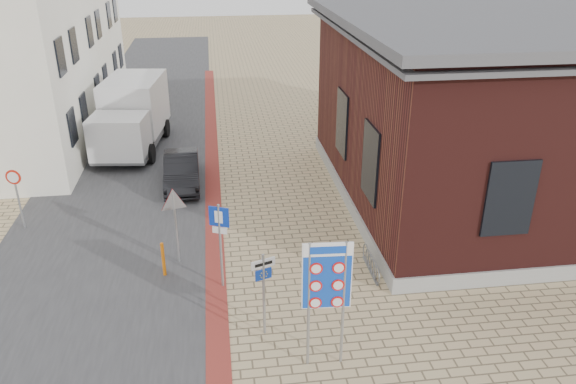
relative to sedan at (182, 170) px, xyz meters
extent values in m
plane|color=tan|center=(3.20, -9.43, -0.64)|extent=(120.00, 120.00, 0.00)
cube|color=#38383A|center=(-2.30, 5.57, -0.63)|extent=(7.00, 60.00, 0.02)
cube|color=maroon|center=(1.20, 0.57, -0.62)|extent=(0.60, 40.00, 0.02)
cube|color=gray|center=(12.20, -2.43, -0.39)|extent=(12.15, 12.15, 0.50)
cube|color=#411715|center=(12.20, -2.43, 2.86)|extent=(12.00, 12.00, 6.00)
cube|color=#4B4B50|center=(12.20, -2.43, 6.01)|extent=(13.00, 13.00, 0.30)
cube|color=#4B4B50|center=(12.20, -2.43, 5.61)|extent=(12.70, 12.70, 0.15)
cube|color=black|center=(6.18, -5.43, 2.16)|extent=(0.12, 1.60, 2.40)
cube|color=black|center=(6.18, -1.43, 2.16)|extent=(0.12, 1.60, 2.40)
cube|color=black|center=(9.20, -8.45, 2.16)|extent=(1.40, 0.12, 2.20)
cube|color=black|center=(-4.28, 1.37, 1.56)|extent=(0.10, 1.10, 1.40)
cube|color=black|center=(-4.28, 3.77, 1.56)|extent=(0.10, 1.10, 1.40)
cube|color=black|center=(-4.28, 1.37, 4.36)|extent=(0.10, 1.10, 1.40)
cube|color=black|center=(-4.28, 3.77, 4.36)|extent=(0.10, 1.10, 1.40)
cube|color=silver|center=(-7.80, 8.57, 3.76)|extent=(7.00, 6.00, 8.80)
cube|color=black|center=(-4.28, 7.37, 1.56)|extent=(0.10, 1.10, 1.40)
cube|color=black|center=(-4.28, 9.77, 1.56)|extent=(0.10, 1.10, 1.40)
cube|color=black|center=(-4.28, 7.37, 4.36)|extent=(0.10, 1.10, 1.40)
cube|color=black|center=(-4.28, 9.77, 4.36)|extent=(0.10, 1.10, 1.40)
cube|color=silver|center=(-7.80, 14.57, 3.36)|extent=(7.00, 6.00, 8.00)
cube|color=black|center=(-4.28, 13.37, 1.56)|extent=(0.10, 1.10, 1.40)
cube|color=black|center=(-4.28, 15.77, 1.56)|extent=(0.10, 1.10, 1.40)
cube|color=black|center=(-4.28, 13.37, 4.36)|extent=(0.10, 1.10, 1.40)
cube|color=black|center=(-4.28, 15.77, 4.36)|extent=(0.10, 1.10, 1.40)
torus|color=slate|center=(5.85, -7.83, -0.36)|extent=(0.04, 0.60, 0.60)
torus|color=slate|center=(5.85, -7.53, -0.36)|extent=(0.04, 0.60, 0.60)
torus|color=slate|center=(5.85, -7.23, -0.36)|extent=(0.04, 0.60, 0.60)
torus|color=slate|center=(5.85, -6.93, -0.36)|extent=(0.04, 0.60, 0.60)
torus|color=slate|center=(5.85, -6.63, -0.36)|extent=(0.04, 0.60, 0.60)
cube|color=slate|center=(5.85, -7.23, -0.62)|extent=(0.08, 1.60, 0.04)
imported|color=black|center=(0.00, 0.00, 0.00)|extent=(1.46, 3.90, 1.27)
cube|color=slate|center=(-2.40, 4.49, -0.14)|extent=(3.03, 6.21, 0.28)
cube|color=white|center=(-2.66, 2.40, 0.74)|extent=(2.53, 2.15, 1.77)
cube|color=black|center=(-2.76, 1.58, 1.08)|extent=(2.09, 0.34, 0.88)
cube|color=white|center=(-2.28, 5.47, 1.30)|extent=(2.90, 4.25, 2.43)
cylinder|color=black|center=(-3.77, 2.88, -0.19)|extent=(0.38, 0.91, 0.88)
cylinder|color=black|center=(-1.47, 2.59, -0.19)|extent=(0.38, 0.91, 0.88)
cylinder|color=black|center=(-3.33, 6.38, -0.19)|extent=(0.38, 0.91, 0.88)
cylinder|color=black|center=(-1.03, 6.10, -0.19)|extent=(0.38, 0.91, 0.88)
cylinder|color=gray|center=(3.30, -10.90, 1.00)|extent=(0.07, 0.07, 3.28)
cylinder|color=gray|center=(4.10, -10.95, 1.00)|extent=(0.07, 0.07, 3.28)
cube|color=white|center=(3.70, -10.93, 1.80)|extent=(1.12, 0.11, 1.69)
cube|color=#0F40B7|center=(3.70, -10.93, 1.80)|extent=(1.08, 0.11, 1.64)
cube|color=white|center=(3.70, -10.93, 2.47)|extent=(1.08, 0.12, 0.32)
cylinder|color=gray|center=(2.40, -9.66, 0.53)|extent=(0.07, 0.07, 2.33)
cube|color=white|center=(2.40, -9.66, 1.44)|extent=(0.60, 0.25, 0.22)
cube|color=#0F38B7|center=(2.40, -9.66, 1.13)|extent=(0.41, 0.18, 0.28)
cylinder|color=gray|center=(1.40, -7.43, 0.68)|extent=(0.07, 0.07, 2.63)
cube|color=#0D2FA5|center=(1.40, -7.43, 1.63)|extent=(0.55, 0.27, 0.58)
cube|color=white|center=(1.40, -7.43, 1.21)|extent=(0.40, 0.21, 0.19)
cylinder|color=gray|center=(0.09, -5.93, 0.55)|extent=(0.07, 0.07, 2.38)
cylinder|color=gray|center=(-5.30, -3.00, 0.46)|extent=(0.07, 0.07, 2.19)
cylinder|color=red|center=(-5.30, -3.00, 1.30)|extent=(0.51, 0.12, 0.52)
cylinder|color=orange|center=(-0.30, -6.63, -0.09)|extent=(0.12, 0.12, 1.10)
camera|label=1|loc=(1.45, -21.14, 8.68)|focal=35.00mm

